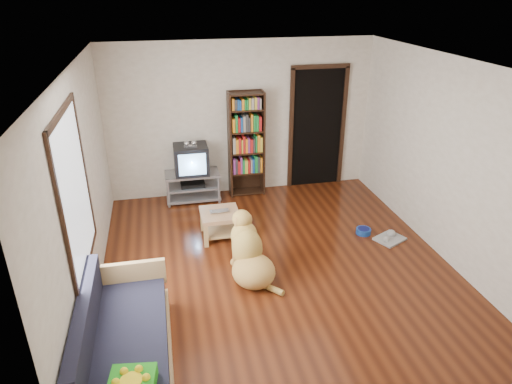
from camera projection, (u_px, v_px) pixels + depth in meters
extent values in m
plane|color=#56230E|center=(277.00, 266.00, 6.02)|extent=(5.00, 5.00, 0.00)
plane|color=white|center=(282.00, 64.00, 4.93)|extent=(5.00, 5.00, 0.00)
plane|color=silver|center=(241.00, 119.00, 7.70)|extent=(4.50, 0.00, 4.50)
plane|color=silver|center=(369.00, 307.00, 3.26)|extent=(4.50, 0.00, 4.50)
plane|color=silver|center=(83.00, 191.00, 5.05)|extent=(0.00, 5.00, 5.00)
plane|color=silver|center=(447.00, 161.00, 5.91)|extent=(0.00, 5.00, 5.00)
imported|color=#BABABE|center=(220.00, 212.00, 6.52)|extent=(0.29, 0.20, 0.02)
cylinder|color=navy|center=(363.00, 231.00, 6.78)|extent=(0.22, 0.22, 0.08)
cube|color=#ADADAD|center=(390.00, 239.00, 6.62)|extent=(0.50, 0.46, 0.03)
cube|color=white|center=(75.00, 194.00, 4.52)|extent=(0.02, 1.30, 1.60)
cube|color=black|center=(61.00, 113.00, 4.18)|extent=(0.03, 1.42, 0.06)
cube|color=black|center=(88.00, 263.00, 4.87)|extent=(0.03, 1.42, 0.06)
cube|color=black|center=(64.00, 227.00, 3.90)|extent=(0.03, 0.06, 1.70)
cube|color=black|center=(84.00, 168.00, 5.15)|extent=(0.03, 0.06, 1.70)
cube|color=black|center=(317.00, 129.00, 8.05)|extent=(0.90, 0.02, 2.10)
cube|color=black|center=(291.00, 131.00, 7.94)|extent=(0.07, 0.05, 2.14)
cube|color=black|center=(343.00, 127.00, 8.13)|extent=(0.07, 0.05, 2.14)
cube|color=black|center=(321.00, 66.00, 7.58)|extent=(1.03, 0.05, 0.07)
cube|color=#99999E|center=(192.00, 174.00, 7.65)|extent=(0.90, 0.45, 0.04)
cube|color=#99999E|center=(193.00, 186.00, 7.74)|extent=(0.86, 0.42, 0.03)
cube|color=#99999E|center=(194.00, 196.00, 7.82)|extent=(0.90, 0.45, 0.04)
cylinder|color=#99999E|center=(168.00, 193.00, 7.49)|extent=(0.04, 0.04, 0.50)
cylinder|color=#99999E|center=(219.00, 189.00, 7.65)|extent=(0.04, 0.04, 0.50)
cylinder|color=#99999E|center=(167.00, 184.00, 7.84)|extent=(0.04, 0.04, 0.50)
cylinder|color=#99999E|center=(216.00, 180.00, 8.00)|extent=(0.04, 0.04, 0.50)
cube|color=black|center=(193.00, 184.00, 7.72)|extent=(0.40, 0.30, 0.07)
cube|color=black|center=(191.00, 159.00, 7.54)|extent=(0.55, 0.48, 0.48)
cube|color=black|center=(190.00, 155.00, 7.72)|extent=(0.40, 0.14, 0.36)
cube|color=#8CBFF2|center=(192.00, 165.00, 7.32)|extent=(0.44, 0.02, 0.36)
cube|color=silver|center=(190.00, 146.00, 7.39)|extent=(0.20, 0.07, 0.02)
sphere|color=silver|center=(187.00, 144.00, 7.36)|extent=(0.09, 0.09, 0.09)
sphere|color=silver|center=(194.00, 143.00, 7.38)|extent=(0.09, 0.09, 0.09)
cube|color=black|center=(230.00, 146.00, 7.68)|extent=(0.03, 0.30, 1.80)
cube|color=black|center=(263.00, 143.00, 7.79)|extent=(0.03, 0.30, 1.80)
cube|color=black|center=(245.00, 142.00, 7.86)|extent=(0.60, 0.02, 1.80)
cube|color=black|center=(247.00, 191.00, 8.10)|extent=(0.56, 0.28, 0.02)
cube|color=black|center=(247.00, 172.00, 7.94)|extent=(0.56, 0.28, 0.03)
cube|color=black|center=(246.00, 152.00, 7.79)|extent=(0.56, 0.28, 0.02)
cube|color=black|center=(246.00, 131.00, 7.63)|extent=(0.56, 0.28, 0.02)
cube|color=black|center=(246.00, 109.00, 7.48)|extent=(0.56, 0.28, 0.02)
cube|color=black|center=(246.00, 93.00, 7.37)|extent=(0.56, 0.28, 0.02)
cube|color=tan|center=(130.00, 359.00, 4.39)|extent=(0.80, 1.80, 0.22)
cube|color=#1E1E2D|center=(127.00, 342.00, 4.29)|extent=(0.74, 1.74, 0.18)
cube|color=#1E1E2D|center=(85.00, 324.00, 4.12)|extent=(0.12, 1.74, 0.40)
cube|color=tan|center=(129.00, 275.00, 4.99)|extent=(0.80, 0.06, 0.30)
cube|color=tan|center=(220.00, 214.00, 6.56)|extent=(0.55, 0.55, 0.06)
cube|color=#DAB870|center=(220.00, 230.00, 6.68)|extent=(0.45, 0.45, 0.03)
cube|color=tan|center=(206.00, 236.00, 6.39)|extent=(0.06, 0.06, 0.34)
cube|color=tan|center=(239.00, 232.00, 6.48)|extent=(0.06, 0.06, 0.34)
cube|color=tan|center=(202.00, 220.00, 6.81)|extent=(0.06, 0.06, 0.34)
cube|color=tan|center=(233.00, 217.00, 6.90)|extent=(0.06, 0.06, 0.34)
ellipsoid|color=tan|center=(254.00, 271.00, 5.63)|extent=(0.63, 0.67, 0.39)
ellipsoid|color=tan|center=(247.00, 248.00, 5.71)|extent=(0.45, 0.48, 0.52)
ellipsoid|color=#D5B052|center=(244.00, 235.00, 5.75)|extent=(0.39, 0.36, 0.37)
ellipsoid|color=gold|center=(242.00, 219.00, 5.72)|extent=(0.29, 0.31, 0.23)
ellipsoid|color=#B49045|center=(238.00, 216.00, 5.83)|extent=(0.14, 0.22, 0.09)
sphere|color=black|center=(236.00, 213.00, 5.91)|extent=(0.05, 0.05, 0.05)
ellipsoid|color=tan|center=(236.00, 222.00, 5.66)|extent=(0.07, 0.09, 0.16)
ellipsoid|color=tan|center=(250.00, 220.00, 5.72)|extent=(0.07, 0.09, 0.16)
cylinder|color=tan|center=(235.00, 252.00, 5.93)|extent=(0.11, 0.14, 0.43)
cylinder|color=gold|center=(247.00, 250.00, 5.99)|extent=(0.11, 0.14, 0.43)
sphere|color=#C2844A|center=(234.00, 262.00, 6.06)|extent=(0.11, 0.11, 0.11)
sphere|color=#BF7F49|center=(246.00, 260.00, 6.11)|extent=(0.11, 0.11, 0.11)
cylinder|color=tan|center=(271.00, 288.00, 5.53)|extent=(0.30, 0.33, 0.09)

